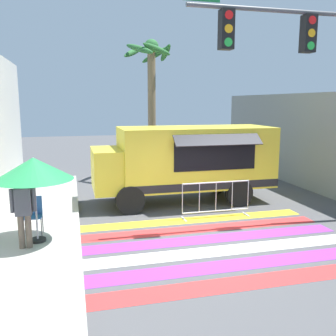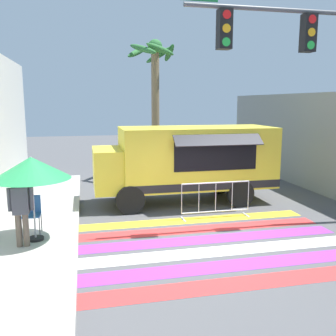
# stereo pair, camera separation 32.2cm
# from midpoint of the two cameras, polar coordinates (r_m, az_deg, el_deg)

# --- Properties ---
(ground_plane) EXTENTS (60.00, 60.00, 0.00)m
(ground_plane) POSITION_cam_midpoint_polar(r_m,az_deg,el_deg) (9.50, 5.63, -10.26)
(ground_plane) COLOR #4C4C4F
(concrete_wall_right) EXTENTS (0.20, 16.00, 3.63)m
(concrete_wall_right) POSITION_cam_midpoint_polar(r_m,az_deg,el_deg) (14.28, 22.37, 3.33)
(concrete_wall_right) COLOR gray
(concrete_wall_right) RESTS_ON ground_plane
(crosswalk_painted) EXTENTS (6.40, 4.36, 0.01)m
(crosswalk_painted) POSITION_cam_midpoint_polar(r_m,az_deg,el_deg) (9.00, 6.90, -11.43)
(crosswalk_painted) COLOR red
(crosswalk_painted) RESTS_ON ground_plane
(food_truck) EXTENTS (5.82, 2.52, 2.49)m
(food_truck) POSITION_cam_midpoint_polar(r_m,az_deg,el_deg) (12.22, 1.44, 1.30)
(food_truck) COLOR yellow
(food_truck) RESTS_ON ground_plane
(traffic_signal_pole) EXTENTS (5.04, 0.29, 5.88)m
(traffic_signal_pole) POSITION_cam_midpoint_polar(r_m,az_deg,el_deg) (10.34, 19.60, 14.79)
(traffic_signal_pole) COLOR #515456
(traffic_signal_pole) RESTS_ON ground_plane
(patio_umbrella) EXTENTS (1.72, 1.72, 1.93)m
(patio_umbrella) POSITION_cam_midpoint_polar(r_m,az_deg,el_deg) (8.79, -20.80, -0.16)
(patio_umbrella) COLOR black
(patio_umbrella) RESTS_ON sidewalk_left
(folding_chair) EXTENTS (0.42, 0.42, 0.91)m
(folding_chair) POSITION_cam_midpoint_polar(r_m,az_deg,el_deg) (9.53, -20.83, -6.30)
(folding_chair) COLOR #4C4C51
(folding_chair) RESTS_ON sidewalk_left
(vendor_person) EXTENTS (0.53, 0.21, 1.57)m
(vendor_person) POSITION_cam_midpoint_polar(r_m,az_deg,el_deg) (8.65, -22.17, -5.75)
(vendor_person) COLOR brown
(vendor_person) RESTS_ON sidewalk_left
(barricade_front) EXTENTS (2.03, 0.44, 1.05)m
(barricade_front) POSITION_cam_midpoint_polar(r_m,az_deg,el_deg) (10.83, 6.47, -4.84)
(barricade_front) COLOR #B7BABF
(barricade_front) RESTS_ON ground_plane
(palm_tree) EXTENTS (2.20, 2.34, 5.85)m
(palm_tree) POSITION_cam_midpoint_polar(r_m,az_deg,el_deg) (16.07, -3.23, 12.79)
(palm_tree) COLOR #7A664C
(palm_tree) RESTS_ON ground_plane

